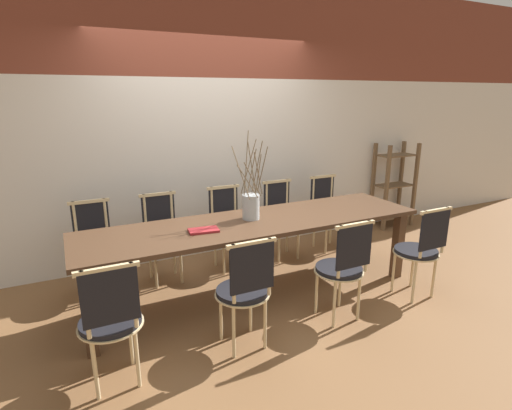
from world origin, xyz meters
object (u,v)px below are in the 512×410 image
at_px(vase_centerpiece, 251,205).
at_px(book_stack, 204,230).
at_px(dining_table, 256,229).
at_px(chair_near_center, 343,265).
at_px(chair_far_center, 228,224).
at_px(shelving_rack, 394,185).

bearing_deg(vase_centerpiece, book_stack, -164.37).
distance_m(dining_table, vase_centerpiece, 0.23).
relative_size(dining_table, chair_near_center, 3.56).
xyz_separation_m(dining_table, chair_near_center, (0.45, -0.72, -0.16)).
distance_m(chair_near_center, chair_far_center, 1.51).
relative_size(chair_near_center, shelving_rack, 0.75).
bearing_deg(shelving_rack, vase_centerpiece, -160.94).
xyz_separation_m(dining_table, book_stack, (-0.54, -0.07, 0.10)).
xyz_separation_m(dining_table, shelving_rack, (2.74, 1.02, -0.06)).
bearing_deg(vase_centerpiece, chair_far_center, 87.34).
bearing_deg(shelving_rack, chair_near_center, -142.62).
height_order(book_stack, shelving_rack, shelving_rack).
bearing_deg(shelving_rack, book_stack, -161.47).
xyz_separation_m(chair_near_center, shelving_rack, (2.29, 1.75, 0.10)).
distance_m(vase_centerpiece, shelving_rack, 2.93).
distance_m(chair_far_center, shelving_rack, 2.74).
relative_size(chair_near_center, book_stack, 3.38).
bearing_deg(chair_far_center, dining_table, 88.97).
relative_size(chair_far_center, vase_centerpiece, 1.11).
bearing_deg(chair_far_center, shelving_rack, -173.72).
height_order(chair_near_center, book_stack, chair_near_center).
bearing_deg(chair_near_center, vase_centerpiece, 120.52).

